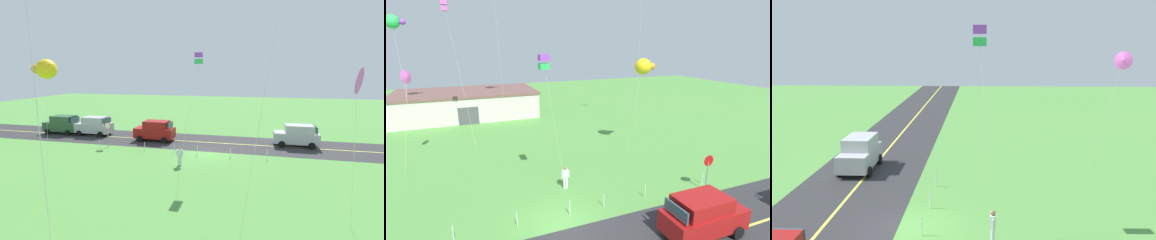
{
  "view_description": "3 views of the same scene",
  "coord_description": "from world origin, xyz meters",
  "views": [
    {
      "loc": [
        -4.21,
        24.23,
        7.63
      ],
      "look_at": [
        1.02,
        1.88,
        3.51
      ],
      "focal_mm": 25.19,
      "sensor_mm": 36.0,
      "label": 1
    },
    {
      "loc": [
        -4.22,
        -12.97,
        9.64
      ],
      "look_at": [
        2.45,
        3.53,
        4.88
      ],
      "focal_mm": 26.4,
      "sensor_mm": 36.0,
      "label": 2
    },
    {
      "loc": [
        17.8,
        3.21,
        8.49
      ],
      "look_at": [
        2.3,
        2.62,
        5.51
      ],
      "focal_mm": 39.04,
      "sensor_mm": 36.0,
      "label": 3
    }
  ],
  "objects": [
    {
      "name": "road_centre_stripe",
      "position": [
        0.0,
        -4.0,
        0.01
      ],
      "size": [
        120.0,
        0.16,
        0.0
      ],
      "primitive_type": "cube",
      "color": "#E5E04C",
      "rests_on": "asphalt_road"
    },
    {
      "name": "fence_post_2",
      "position": [
        0.78,
        0.7,
        0.45
      ],
      "size": [
        0.05,
        0.05,
        0.9
      ],
      "primitive_type": "cylinder",
      "color": "silver",
      "rests_on": "ground"
    },
    {
      "name": "fence_post_0",
      "position": [
        -5.47,
        0.7,
        0.45
      ],
      "size": [
        0.05,
        0.05,
        0.9
      ],
      "primitive_type": "cylinder",
      "color": "silver",
      "rests_on": "ground"
    },
    {
      "name": "kite_cyan_top",
      "position": [
        -8.24,
        11.96,
        7.25
      ],
      "size": [
        1.29,
        2.01,
        7.83
      ],
      "color": "silver",
      "rests_on": "ground"
    },
    {
      "name": "fence_post_1",
      "position": [
        -2.28,
        0.7,
        0.45
      ],
      "size": [
        0.05,
        0.05,
        0.9
      ],
      "primitive_type": "cylinder",
      "color": "silver",
      "rests_on": "ground"
    },
    {
      "name": "kite_red_low",
      "position": [
        0.18,
        3.2,
        8.65
      ],
      "size": [
        1.73,
        0.88,
        9.1
      ],
      "color": "silver",
      "rests_on": "ground"
    },
    {
      "name": "car_parked_west_near",
      "position": [
        -8.59,
        -4.67,
        1.15
      ],
      "size": [
        4.4,
        2.12,
        2.24
      ],
      "color": "#B7B7BC",
      "rests_on": "ground"
    },
    {
      "name": "asphalt_road",
      "position": [
        0.0,
        -4.0,
        0.0
      ],
      "size": [
        120.0,
        7.0,
        0.0
      ],
      "primitive_type": "cube",
      "color": "#2D2D30",
      "rests_on": "ground"
    },
    {
      "name": "person_adult_near",
      "position": [
        1.62,
        3.79,
        0.86
      ],
      "size": [
        0.58,
        0.22,
        1.6
      ],
      "rotation": [
        0.0,
        0.0,
        2.06
      ],
      "color": "silver",
      "rests_on": "ground"
    },
    {
      "name": "ground_plane",
      "position": [
        0.0,
        0.0,
        -0.05
      ],
      "size": [
        120.0,
        120.0,
        0.1
      ],
      "primitive_type": "cube",
      "color": "#549342"
    }
  ]
}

